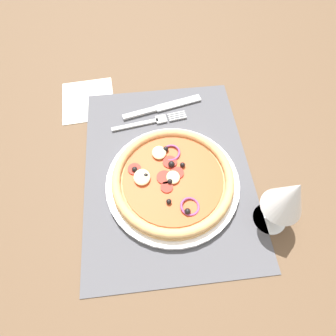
% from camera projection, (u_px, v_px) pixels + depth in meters
% --- Properties ---
extents(ground_plane, '(1.90, 1.40, 0.02)m').
position_uv_depth(ground_plane, '(167.00, 172.00, 0.60)').
color(ground_plane, brown).
extents(placemat, '(0.47, 0.35, 0.00)m').
position_uv_depth(placemat, '(167.00, 169.00, 0.59)').
color(placemat, '#4C4C51').
rests_on(placemat, ground_plane).
extents(plate, '(0.27, 0.27, 0.01)m').
position_uv_depth(plate, '(173.00, 183.00, 0.56)').
color(plate, white).
rests_on(plate, placemat).
extents(pizza, '(0.25, 0.25, 0.03)m').
position_uv_depth(pizza, '(172.00, 179.00, 0.55)').
color(pizza, tan).
rests_on(pizza, plate).
extents(fork, '(0.04, 0.18, 0.00)m').
position_uv_depth(fork, '(154.00, 121.00, 0.65)').
color(fork, '#B2B5BA').
rests_on(fork, placemat).
extents(knife, '(0.06, 0.20, 0.01)m').
position_uv_depth(knife, '(163.00, 107.00, 0.67)').
color(knife, '#B2B5BA').
rests_on(knife, placemat).
extents(wine_glass, '(0.07, 0.07, 0.15)m').
position_uv_depth(wine_glass, '(289.00, 198.00, 0.45)').
color(wine_glass, silver).
rests_on(wine_glass, ground_plane).
extents(napkin, '(0.15, 0.14, 0.00)m').
position_uv_depth(napkin, '(88.00, 100.00, 0.69)').
color(napkin, silver).
rests_on(napkin, ground_plane).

